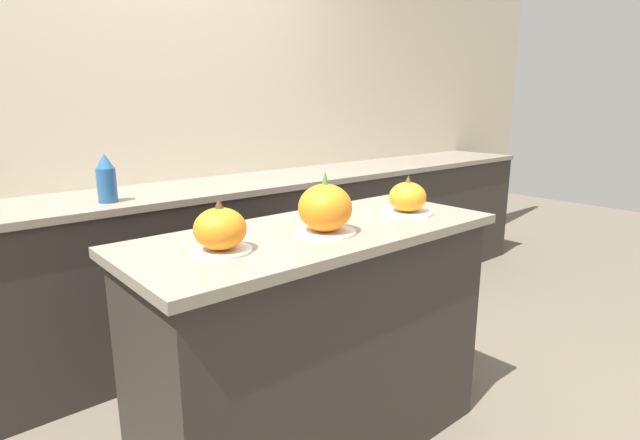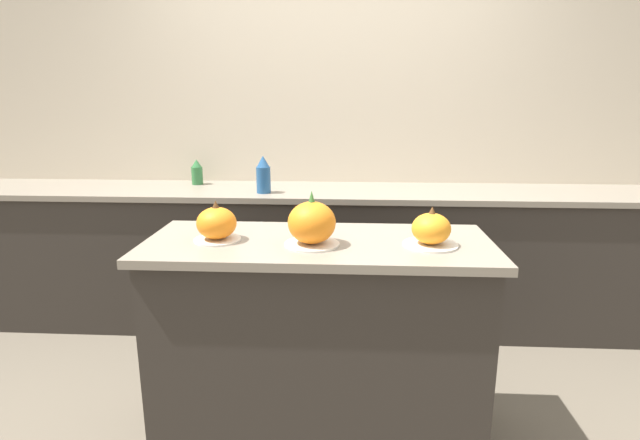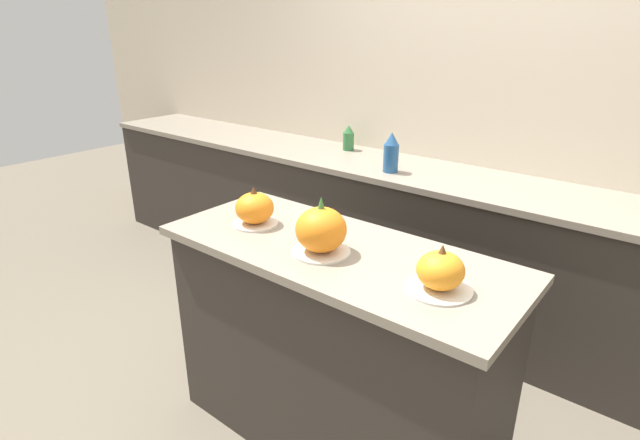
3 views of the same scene
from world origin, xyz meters
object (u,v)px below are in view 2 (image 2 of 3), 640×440
Objects in this scene: pumpkin_cake_left at (217,224)px; bottle_tall at (263,175)px; pumpkin_cake_center at (312,224)px; bottle_short at (197,172)px; pumpkin_cake_right at (431,230)px.

pumpkin_cake_left is 1.07m from bottle_tall.
bottle_short is at bearing 122.31° from pumpkin_cake_center.
pumpkin_cake_right is at bearing -45.47° from bottle_short.
pumpkin_cake_left is 0.89× the size of pumpkin_cake_right.
pumpkin_cake_right is (0.86, -0.02, -0.01)m from pumpkin_cake_left.
bottle_tall is 1.36× the size of bottle_short.
pumpkin_cake_center is at bearing -6.04° from pumpkin_cake_left.
pumpkin_cake_left is 0.86m from pumpkin_cake_right.
pumpkin_cake_right is 1.38m from bottle_tall.
pumpkin_cake_right is (0.47, 0.02, -0.02)m from pumpkin_cake_center.
bottle_tall is (-0.38, 1.11, 0.01)m from pumpkin_cake_center.
pumpkin_cake_center is 1.18m from bottle_tall.
pumpkin_cake_right is 0.95× the size of bottle_tall.
bottle_tall reaches higher than pumpkin_cake_center.
bottle_short is (-0.49, 1.35, 0.00)m from pumpkin_cake_left.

